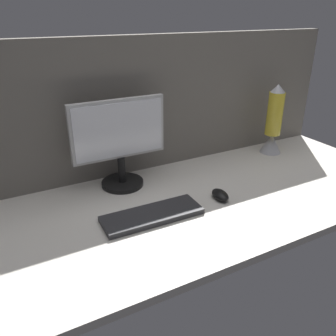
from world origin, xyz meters
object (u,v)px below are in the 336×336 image
monitor (119,140)px  mouse (220,195)px  keyboard (152,215)px  lava_lamp (273,125)px

monitor → mouse: monitor is taller
monitor → keyboard: 35.88cm
monitor → keyboard: (0.09, -30.07, -19.56)cm
lava_lamp → monitor: bearing=178.6°
monitor → mouse: (30.22, -30.45, -18.86)cm
mouse → lava_lamp: size_ratio=0.27×
lava_lamp → mouse: bearing=-151.9°
monitor → keyboard: bearing=-89.8°
keyboard → lava_lamp: size_ratio=1.03×
monitor → keyboard: monitor is taller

